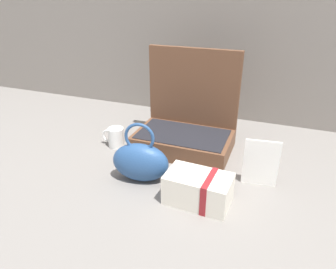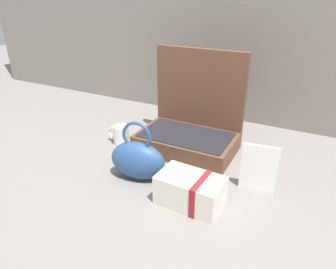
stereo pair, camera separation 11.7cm
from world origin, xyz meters
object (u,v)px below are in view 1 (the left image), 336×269
at_px(open_suitcase, 186,126).
at_px(cream_toiletry_bag, 199,189).
at_px(teal_pouch_handbag, 140,161).
at_px(coffee_mug, 116,137).
at_px(info_card_left, 261,163).

distance_m(open_suitcase, cream_toiletry_bag, 0.40).
xyz_separation_m(teal_pouch_handbag, coffee_mug, (-0.22, 0.20, -0.03)).
relative_size(teal_pouch_handbag, cream_toiletry_bag, 1.05).
distance_m(teal_pouch_handbag, cream_toiletry_bag, 0.24).
height_order(teal_pouch_handbag, coffee_mug, teal_pouch_handbag).
distance_m(teal_pouch_handbag, coffee_mug, 0.30).
relative_size(teal_pouch_handbag, info_card_left, 1.30).
xyz_separation_m(open_suitcase, info_card_left, (0.33, -0.19, -0.01)).
xyz_separation_m(open_suitcase, cream_toiletry_bag, (0.16, -0.36, -0.05)).
height_order(open_suitcase, teal_pouch_handbag, open_suitcase).
bearing_deg(info_card_left, open_suitcase, 143.43).
bearing_deg(cream_toiletry_bag, coffee_mug, 151.03).
relative_size(cream_toiletry_bag, coffee_mug, 2.07).
bearing_deg(info_card_left, teal_pouch_handbag, -170.16).
bearing_deg(open_suitcase, info_card_left, -29.45).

